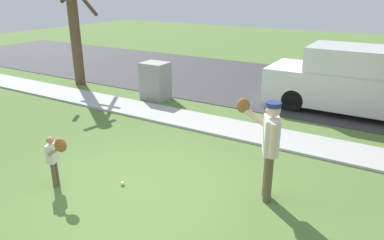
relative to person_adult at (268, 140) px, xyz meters
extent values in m
plane|color=#567538|center=(-1.99, 2.54, -1.10)|extent=(48.00, 48.00, 0.00)
cube|color=#B2B2AD|center=(-1.99, 2.64, -1.07)|extent=(36.00, 1.20, 0.06)
cube|color=#38383A|center=(-1.99, 7.64, -1.09)|extent=(36.00, 6.80, 0.02)
cylinder|color=brown|center=(0.08, -0.08, -0.66)|extent=(0.14, 0.14, 0.88)
cylinder|color=brown|center=(0.01, 0.08, -0.66)|extent=(0.14, 0.14, 0.88)
cube|color=silver|center=(0.04, 0.00, 0.09)|extent=(0.39, 0.48, 0.62)
sphere|color=beige|center=(0.04, 0.00, 0.54)|extent=(0.24, 0.24, 0.24)
cylinder|color=navy|center=(0.04, 0.00, 0.63)|extent=(0.25, 0.25, 0.07)
cylinder|color=beige|center=(0.15, -0.24, 0.11)|extent=(0.10, 0.10, 0.59)
cylinder|color=beige|center=(-0.31, 0.13, 0.31)|extent=(0.53, 0.31, 0.42)
ellipsoid|color=brown|center=(-0.49, 0.05, 0.51)|extent=(0.26, 0.22, 0.26)
cylinder|color=brown|center=(-3.48, -1.53, -0.85)|extent=(0.08, 0.08, 0.49)
cylinder|color=brown|center=(-3.44, -1.62, -0.85)|extent=(0.08, 0.08, 0.49)
cube|color=silver|center=(-3.46, -1.57, -0.43)|extent=(0.22, 0.27, 0.35)
sphere|color=#A87A5B|center=(-3.46, -1.57, -0.18)|extent=(0.13, 0.13, 0.13)
cylinder|color=#A87A5B|center=(-3.52, -1.44, -0.42)|extent=(0.06, 0.06, 0.33)
cylinder|color=#A87A5B|center=(-3.27, -1.65, -0.31)|extent=(0.30, 0.18, 0.24)
ellipsoid|color=brown|center=(-3.16, -1.60, -0.20)|extent=(0.26, 0.22, 0.26)
sphere|color=white|center=(-2.41, -0.94, -1.06)|extent=(0.07, 0.07, 0.07)
cube|color=gray|center=(-5.14, 3.85, -0.50)|extent=(0.82, 0.70, 1.21)
cylinder|color=brown|center=(-8.74, 3.93, 1.18)|extent=(0.37, 0.37, 4.55)
cylinder|color=brown|center=(-8.21, 4.10, 1.86)|extent=(0.53, 1.36, 1.02)
cube|color=silver|center=(0.62, 5.76, -0.40)|extent=(5.00, 1.95, 1.00)
cube|color=silver|center=(0.62, 5.76, 0.45)|extent=(2.75, 1.79, 0.70)
cylinder|color=black|center=(-0.93, 6.63, -0.76)|extent=(0.64, 0.22, 0.64)
cylinder|color=black|center=(-0.93, 4.90, -0.76)|extent=(0.64, 0.22, 0.64)
camera|label=1|loc=(1.71, -5.32, 2.38)|focal=33.69mm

